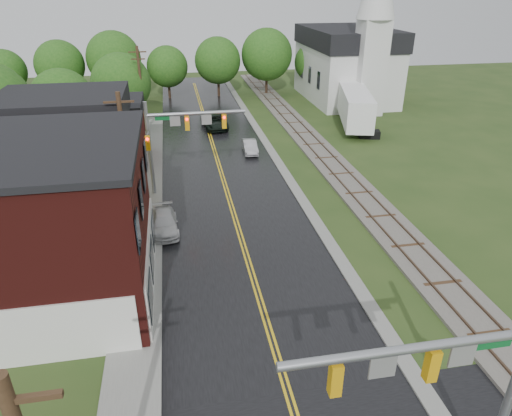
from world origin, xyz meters
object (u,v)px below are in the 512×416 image
object	(u,v)px
tree_left_e	(123,85)
suv_dark	(215,122)
traffic_signal_near	(453,375)
utility_pole_b	(127,160)
sedan_silver	(250,147)
church	(350,57)
utility_pole_c	(141,88)
pickup_white	(165,223)
traffic_signal_far	(177,131)
tree_left_c	(64,102)
semi_trailer	(354,105)

from	to	relation	value
tree_left_e	suv_dark	bearing A→B (deg)	-11.63
traffic_signal_near	utility_pole_b	distance (m)	22.49
tree_left_e	sedan_silver	bearing A→B (deg)	-41.47
church	tree_left_e	bearing A→B (deg)	-164.80
utility_pole_c	pickup_white	size ratio (longest dim) A/B	2.18
suv_dark	sedan_silver	xyz separation A→B (m)	(2.52, -8.77, -0.14)
church	traffic_signal_far	xyz separation A→B (m)	(-23.47, -26.74, -0.86)
traffic_signal_far	tree_left_c	distance (m)	16.56
traffic_signal_near	church	bearing A→B (deg)	72.28
tree_left_c	suv_dark	world-z (taller)	tree_left_c
tree_left_c	suv_dark	size ratio (longest dim) A/B	1.44
church	utility_pole_b	xyz separation A→B (m)	(-26.80, -31.74, -1.11)
utility_pole_b	utility_pole_c	size ratio (longest dim) A/B	1.00
tree_left_c	semi_trailer	world-z (taller)	tree_left_c
pickup_white	church	bearing A→B (deg)	49.49
sedan_silver	pickup_white	xyz separation A→B (m)	(-8.12, -14.25, 0.00)
church	semi_trailer	world-z (taller)	church
traffic_signal_near	tree_left_c	xyz separation A→B (m)	(-17.32, 37.90, -0.46)
traffic_signal_near	tree_left_e	size ratio (longest dim) A/B	0.90
utility_pole_c	tree_left_e	world-z (taller)	utility_pole_c
traffic_signal_far	church	bearing A→B (deg)	48.73
traffic_signal_far	pickup_white	size ratio (longest dim) A/B	1.78
traffic_signal_far	pickup_white	distance (m)	7.62
utility_pole_c	pickup_white	distance (m)	23.55
utility_pole_b	utility_pole_c	bearing A→B (deg)	90.00
traffic_signal_near	utility_pole_c	distance (m)	43.24
church	traffic_signal_far	bearing A→B (deg)	-131.27
church	traffic_signal_near	distance (m)	54.32
pickup_white	semi_trailer	distance (m)	30.26
tree_left_e	suv_dark	xyz separation A→B (m)	(9.65, -1.99, -4.08)
traffic_signal_near	utility_pole_c	xyz separation A→B (m)	(-10.27, 42.00, -0.25)
church	utility_pole_b	size ratio (longest dim) A/B	2.22
church	utility_pole_c	xyz separation A→B (m)	(-26.80, -9.74, -1.11)
tree_left_e	pickup_white	world-z (taller)	tree_left_e
utility_pole_b	tree_left_c	size ratio (longest dim) A/B	1.18
utility_pole_c	suv_dark	world-z (taller)	utility_pole_c
tree_left_c	utility_pole_c	bearing A→B (deg)	30.20
church	suv_dark	bearing A→B (deg)	-152.90
church	tree_left_c	size ratio (longest dim) A/B	2.61
suv_dark	tree_left_e	bearing A→B (deg)	163.21
utility_pole_b	tree_left_e	size ratio (longest dim) A/B	1.10
utility_pole_c	pickup_white	xyz separation A→B (m)	(2.00, -23.10, -4.12)
traffic_signal_near	traffic_signal_far	xyz separation A→B (m)	(-6.94, 25.00, 0.01)
suv_dark	pickup_white	size ratio (longest dim) A/B	1.29
church	traffic_signal_near	size ratio (longest dim) A/B	2.72
church	utility_pole_c	size ratio (longest dim) A/B	2.22
tree_left_c	utility_pole_b	bearing A→B (deg)	-68.51
utility_pole_b	tree_left_e	xyz separation A→B (m)	(-2.05, 23.90, 0.09)
traffic_signal_near	suv_dark	bearing A→B (deg)	93.65
suv_dark	semi_trailer	bearing A→B (deg)	-11.05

